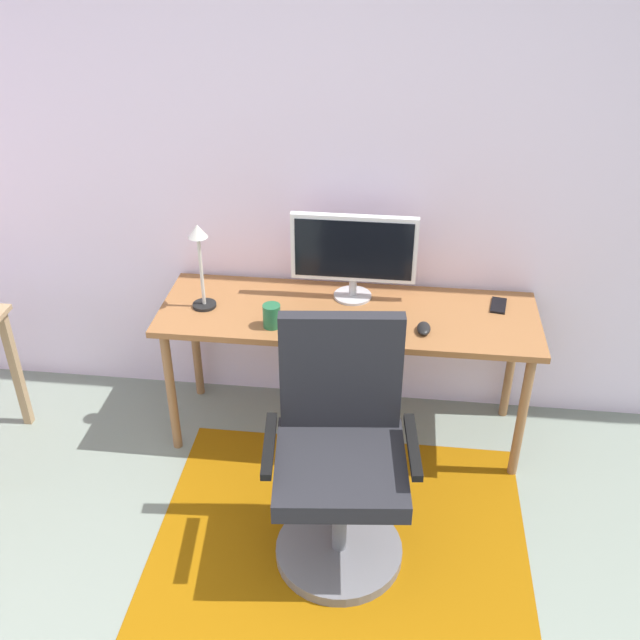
% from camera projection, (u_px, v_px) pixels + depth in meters
% --- Properties ---
extents(wall_back, '(6.00, 0.10, 2.60)m').
position_uv_depth(wall_back, '(357.00, 161.00, 3.36)').
color(wall_back, silver).
rests_on(wall_back, ground).
extents(area_rug, '(1.57, 1.25, 0.01)m').
position_uv_depth(area_rug, '(341.00, 536.00, 3.14)').
color(area_rug, '#864F06').
rests_on(area_rug, ground).
extents(desk, '(1.74, 0.56, 0.70)m').
position_uv_depth(desk, '(348.00, 324.00, 3.41)').
color(desk, '#905B33').
rests_on(desk, ground).
extents(monitor, '(0.58, 0.18, 0.42)m').
position_uv_depth(monitor, '(354.00, 251.00, 3.36)').
color(monitor, '#B2B2B7').
rests_on(monitor, desk).
extents(keyboard, '(0.43, 0.13, 0.02)m').
position_uv_depth(keyboard, '(353.00, 331.00, 3.21)').
color(keyboard, black).
rests_on(keyboard, desk).
extents(computer_mouse, '(0.06, 0.10, 0.03)m').
position_uv_depth(computer_mouse, '(424.00, 328.00, 3.22)').
color(computer_mouse, black).
rests_on(computer_mouse, desk).
extents(coffee_cup, '(0.08, 0.08, 0.11)m').
position_uv_depth(coffee_cup, '(272.00, 316.00, 3.24)').
color(coffee_cup, '#205E38').
rests_on(coffee_cup, desk).
extents(cell_phone, '(0.09, 0.15, 0.01)m').
position_uv_depth(cell_phone, '(498.00, 305.00, 3.41)').
color(cell_phone, black).
rests_on(cell_phone, desk).
extents(desk_lamp, '(0.11, 0.11, 0.41)m').
position_uv_depth(desk_lamp, '(200.00, 255.00, 3.27)').
color(desk_lamp, black).
rests_on(desk_lamp, desk).
extents(office_chair, '(0.61, 0.55, 1.04)m').
position_uv_depth(office_chair, '(340.00, 465.00, 2.88)').
color(office_chair, slate).
rests_on(office_chair, ground).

